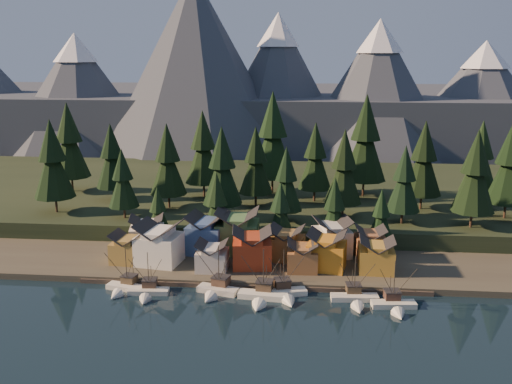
# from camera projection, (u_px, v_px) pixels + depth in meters

# --- Properties ---
(ground) EXTENTS (500.00, 500.00, 0.00)m
(ground) POSITION_uv_depth(u_px,v_px,m) (245.00, 319.00, 114.25)
(ground) COLOR black
(ground) RESTS_ON ground
(shore_strip) EXTENTS (400.00, 50.00, 1.50)m
(shore_strip) POSITION_uv_depth(u_px,v_px,m) (262.00, 249.00, 152.75)
(shore_strip) COLOR #3D372C
(shore_strip) RESTS_ON ground
(hillside) EXTENTS (420.00, 100.00, 6.00)m
(hillside) POSITION_uv_depth(u_px,v_px,m) (274.00, 195.00, 200.56)
(hillside) COLOR black
(hillside) RESTS_ON ground
(dock) EXTENTS (80.00, 4.00, 1.00)m
(dock) POSITION_uv_depth(u_px,v_px,m) (253.00, 284.00, 130.09)
(dock) COLOR #4B4135
(dock) RESTS_ON ground
(mountain_ridge) EXTENTS (560.00, 190.00, 90.00)m
(mountain_ridge) POSITION_uv_depth(u_px,v_px,m) (281.00, 101.00, 314.94)
(mountain_ridge) COLOR #4E5665
(mountain_ridge) RESTS_ON ground
(boat_0) EXTENTS (9.46, 9.95, 10.68)m
(boat_0) POSITION_uv_depth(u_px,v_px,m) (123.00, 283.00, 127.08)
(boat_0) COLOR white
(boat_0) RESTS_ON ground
(boat_1) EXTENTS (9.32, 10.03, 10.56)m
(boat_1) POSITION_uv_depth(u_px,v_px,m) (147.00, 287.00, 124.83)
(boat_1) COLOR beige
(boat_1) RESTS_ON ground
(boat_2) EXTENTS (9.92, 10.55, 12.10)m
(boat_2) POSITION_uv_depth(u_px,v_px,m) (216.00, 284.00, 125.34)
(boat_2) COLOR beige
(boat_2) RESTS_ON ground
(boat_3) EXTENTS (11.21, 12.01, 12.22)m
(boat_3) POSITION_uv_depth(u_px,v_px,m) (262.00, 291.00, 122.27)
(boat_3) COLOR white
(boat_3) RESTS_ON ground
(boat_4) EXTENTS (10.64, 11.10, 11.59)m
(boat_4) POSITION_uv_depth(u_px,v_px,m) (285.00, 288.00, 123.96)
(boat_4) COLOR silver
(boat_4) RESTS_ON ground
(boat_5) EXTENTS (10.65, 11.47, 10.92)m
(boat_5) POSITION_uv_depth(u_px,v_px,m) (356.00, 294.00, 121.42)
(boat_5) COLOR silver
(boat_5) RESTS_ON ground
(boat_6) EXTENTS (9.75, 10.45, 11.17)m
(boat_6) POSITION_uv_depth(u_px,v_px,m) (395.00, 300.00, 118.16)
(boat_6) COLOR silver
(boat_6) RESTS_ON ground
(house_front_0) EXTENTS (8.11, 7.73, 7.58)m
(house_front_0) POSITION_uv_depth(u_px,v_px,m) (128.00, 247.00, 140.19)
(house_front_0) COLOR olive
(house_front_0) RESTS_ON shore_strip
(house_front_1) EXTENTS (11.30, 10.97, 10.34)m
(house_front_1) POSITION_uv_depth(u_px,v_px,m) (159.00, 242.00, 139.18)
(house_front_1) COLOR white
(house_front_1) RESTS_ON shore_strip
(house_front_2) EXTENTS (7.22, 7.28, 7.06)m
(house_front_2) POSITION_uv_depth(u_px,v_px,m) (212.00, 255.00, 135.24)
(house_front_2) COLOR beige
(house_front_2) RESTS_ON shore_strip
(house_front_3) EXTENTS (10.17, 9.79, 9.38)m
(house_front_3) POSITION_uv_depth(u_px,v_px,m) (252.00, 247.00, 137.28)
(house_front_3) COLOR #A23419
(house_front_3) RESTS_ON shore_strip
(house_front_4) EXTENTS (7.40, 7.94, 7.28)m
(house_front_4) POSITION_uv_depth(u_px,v_px,m) (302.00, 255.00, 135.08)
(house_front_4) COLOR #936034
(house_front_4) RESTS_ON shore_strip
(house_front_5) EXTENTS (10.08, 9.44, 9.23)m
(house_front_5) POSITION_uv_depth(u_px,v_px,m) (327.00, 249.00, 135.67)
(house_front_5) COLOR orange
(house_front_5) RESTS_ON shore_strip
(house_front_6) EXTENTS (8.38, 7.95, 8.12)m
(house_front_6) POSITION_uv_depth(u_px,v_px,m) (377.00, 254.00, 134.14)
(house_front_6) COLOR #B3852E
(house_front_6) RESTS_ON shore_strip
(house_back_0) EXTENTS (9.99, 9.73, 9.28)m
(house_back_0) POSITION_uv_depth(u_px,v_px,m) (147.00, 233.00, 147.89)
(house_back_0) COLOR silver
(house_back_0) RESTS_ON shore_strip
(house_back_1) EXTENTS (10.38, 10.47, 10.25)m
(house_back_1) POSITION_uv_depth(u_px,v_px,m) (206.00, 232.00, 146.71)
(house_back_1) COLOR #3B588D
(house_back_1) RESTS_ON shore_strip
(house_back_2) EXTENTS (10.83, 9.97, 11.39)m
(house_back_2) POSITION_uv_depth(u_px,v_px,m) (237.00, 230.00, 146.95)
(house_back_2) COLOR #47713D
(house_back_2) RESTS_ON shore_strip
(house_back_3) EXTENTS (9.42, 8.65, 8.51)m
(house_back_3) POSITION_uv_depth(u_px,v_px,m) (286.00, 242.00, 142.09)
(house_back_3) COLOR olive
(house_back_3) RESTS_ON shore_strip
(house_back_4) EXTENTS (10.66, 10.39, 9.76)m
(house_back_4) POSITION_uv_depth(u_px,v_px,m) (332.00, 236.00, 144.60)
(house_back_4) COLOR beige
(house_back_4) RESTS_ON shore_strip
(house_back_5) EXTENTS (7.67, 7.76, 8.23)m
(house_back_5) POSITION_uv_depth(u_px,v_px,m) (370.00, 242.00, 142.37)
(house_back_5) COLOR #945A34
(house_back_5) RESTS_ON shore_strip
(tree_hill_0) EXTENTS (11.86, 11.86, 27.63)m
(tree_hill_0) POSITION_uv_depth(u_px,v_px,m) (53.00, 162.00, 165.18)
(tree_hill_0) COLOR #332319
(tree_hill_0) RESTS_ON hillside
(tree_hill_1) EXTENTS (10.56, 10.56, 24.59)m
(tree_hill_1) POSITION_uv_depth(u_px,v_px,m) (112.00, 158.00, 179.94)
(tree_hill_1) COLOR #332319
(tree_hill_1) RESTS_ON hillside
(tree_hill_2) EXTENTS (8.64, 8.64, 20.13)m
(tree_hill_2) POSITION_uv_depth(u_px,v_px,m) (123.00, 180.00, 160.27)
(tree_hill_2) COLOR #332319
(tree_hill_2) RESTS_ON hillside
(tree_hill_3) EXTENTS (11.08, 11.08, 25.82)m
(tree_hill_3) POSITION_uv_depth(u_px,v_px,m) (168.00, 162.00, 170.22)
(tree_hill_3) COLOR #332319
(tree_hill_3) RESTS_ON hillside
(tree_hill_4) EXTENTS (12.12, 12.12, 28.23)m
(tree_hill_4) POSITION_uv_depth(u_px,v_px,m) (203.00, 150.00, 183.67)
(tree_hill_4) COLOR #332319
(tree_hill_4) RESTS_ON hillside
(tree_hill_5) EXTENTS (11.33, 11.33, 26.40)m
(tree_hill_5) POSITION_uv_depth(u_px,v_px,m) (222.00, 169.00, 158.83)
(tree_hill_5) COLOR #332319
(tree_hill_5) RESTS_ON hillside
(tree_hill_6) EXTENTS (10.54, 10.54, 24.56)m
(tree_hill_6) POSITION_uv_depth(u_px,v_px,m) (256.00, 163.00, 172.84)
(tree_hill_6) COLOR #332319
(tree_hill_6) RESTS_ON hillside
(tree_hill_7) EXTENTS (9.19, 9.19, 21.40)m
(tree_hill_7) POSITION_uv_depth(u_px,v_px,m) (286.00, 181.00, 155.90)
(tree_hill_7) COLOR #332319
(tree_hill_7) RESTS_ON hillside
(tree_hill_8) EXTENTS (10.83, 10.83, 25.24)m
(tree_hill_8) POSITION_uv_depth(u_px,v_px,m) (315.00, 158.00, 177.87)
(tree_hill_8) COLOR #332319
(tree_hill_8) RESTS_ON hillside
(tree_hill_9) EXTENTS (10.92, 10.92, 25.45)m
(tree_hill_9) POSITION_uv_depth(u_px,v_px,m) (344.00, 169.00, 160.67)
(tree_hill_9) COLOR #332319
(tree_hill_9) RESTS_ON hillside
(tree_hill_10) EXTENTS (14.30, 14.30, 33.32)m
(tree_hill_10) POSITION_uv_depth(u_px,v_px,m) (365.00, 141.00, 183.08)
(tree_hill_10) COLOR #332319
(tree_hill_10) RESTS_ON hillside
(tree_hill_11) EXTENTS (9.39, 9.39, 21.87)m
(tree_hill_11) POSITION_uv_depth(u_px,v_px,m) (404.00, 181.00, 154.84)
(tree_hill_11) COLOR #332319
(tree_hill_11) RESTS_ON hillside
(tree_hill_12) EXTENTS (11.47, 11.47, 26.72)m
(tree_hill_12) POSITION_uv_depth(u_px,v_px,m) (424.00, 161.00, 168.94)
(tree_hill_12) COLOR #332319
(tree_hill_12) RESTS_ON hillside
(tree_hill_13) EXTENTS (11.46, 11.46, 26.69)m
(tree_hill_13) POSITION_uv_depth(u_px,v_px,m) (475.00, 174.00, 150.63)
(tree_hill_13) COLOR #332319
(tree_hill_13) RESTS_ON hillside
(tree_hill_14) EXTENTS (11.30, 11.30, 26.32)m
(tree_hill_14) POSITION_uv_depth(u_px,v_px,m) (480.00, 159.00, 173.15)
(tree_hill_14) COLOR #332319
(tree_hill_14) RESTS_ON hillside
(tree_hill_15) EXTENTS (14.59, 14.59, 33.98)m
(tree_hill_15) POSITION_uv_depth(u_px,v_px,m) (273.00, 138.00, 187.68)
(tree_hill_15) COLOR #332319
(tree_hill_15) RESTS_ON hillside
(tree_hill_16) EXTENTS (12.96, 12.96, 30.19)m
(tree_hill_16) POSITION_uv_depth(u_px,v_px,m) (69.00, 143.00, 190.53)
(tree_hill_16) COLOR #332319
(tree_hill_16) RESTS_ON hillside
(tree_hill_17) EXTENTS (12.01, 12.01, 27.97)m
(tree_hill_17) POSITION_uv_depth(u_px,v_px,m) (510.00, 165.00, 159.03)
(tree_hill_17) COLOR #332319
(tree_hill_17) RESTS_ON hillside
(tree_shore_0) EXTENTS (6.87, 6.87, 15.99)m
(tree_shore_0) POSITION_uv_depth(u_px,v_px,m) (158.00, 212.00, 153.05)
(tree_shore_0) COLOR #332319
(tree_shore_0) RESTS_ON shore_strip
(tree_shore_1) EXTENTS (8.58, 8.58, 20.00)m
(tree_shore_1) POSITION_uv_depth(u_px,v_px,m) (217.00, 206.00, 151.06)
(tree_shore_1) COLOR #332319
(tree_shore_1) RESTS_ON shore_strip
(tree_shore_2) EXTENTS (7.58, 7.58, 17.66)m
(tree_shore_2) POSITION_uv_depth(u_px,v_px,m) (281.00, 212.00, 149.81)
(tree_shore_2) COLOR #332319
(tree_shore_2) RESTS_ON shore_strip
(tree_shore_3) EXTENTS (8.31, 8.31, 19.36)m
(tree_shore_3) POSITION_uv_depth(u_px,v_px,m) (334.00, 210.00, 148.31)
(tree_shore_3) COLOR #332319
(tree_shore_3) RESTS_ON shore_strip
(tree_shore_4) EXTENTS (7.11, 7.11, 16.56)m
(tree_shore_4) POSITION_uv_depth(u_px,v_px,m) (381.00, 217.00, 147.58)
(tree_shore_4) COLOR #332319
(tree_shore_4) RESTS_ON shore_strip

